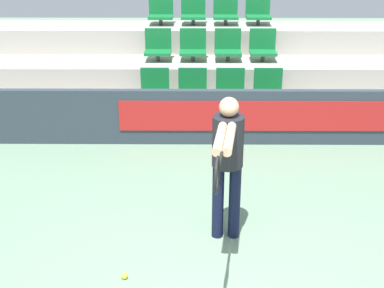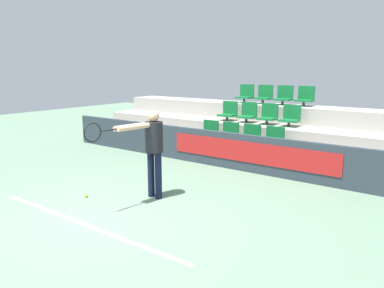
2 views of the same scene
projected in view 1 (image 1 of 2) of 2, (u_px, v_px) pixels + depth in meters
The scene contains 18 objects.
barrier_wall at pixel (214, 117), 8.36m from camera, with size 10.88×0.14×0.89m.
bleacher_tier_front at pixel (211, 117), 8.99m from camera, with size 10.48×1.01×0.45m.
bleacher_tier_middle at pixel (210, 86), 9.83m from camera, with size 10.48×1.01×0.91m.
bleacher_tier_back at pixel (209, 60), 10.66m from camera, with size 10.48×1.01×1.36m.
stadium_chair_0 at pixel (155, 88), 8.92m from camera, with size 0.48×0.38×0.56m.
stadium_chair_1 at pixel (193, 88), 8.92m from camera, with size 0.48×0.38×0.56m.
stadium_chair_2 at pixel (230, 88), 8.91m from camera, with size 0.48×0.38×0.56m.
stadium_chair_3 at pixel (268, 88), 8.91m from camera, with size 0.48×0.38×0.56m.
stadium_chair_4 at pixel (158, 47), 9.67m from camera, with size 0.48×0.38×0.56m.
stadium_chair_5 at pixel (193, 47), 9.66m from camera, with size 0.48×0.38×0.56m.
stadium_chair_6 at pixel (228, 47), 9.66m from camera, with size 0.48×0.38×0.56m.
stadium_chair_7 at pixel (263, 47), 9.65m from camera, with size 0.48×0.38×0.56m.
stadium_chair_8 at pixel (161, 12), 10.41m from camera, with size 0.48×0.38×0.56m.
stadium_chair_9 at pixel (193, 12), 10.41m from camera, with size 0.48×0.38×0.56m.
stadium_chair_10 at pixel (226, 12), 10.41m from camera, with size 0.48×0.38×0.56m.
stadium_chair_11 at pixel (258, 12), 10.40m from camera, with size 0.48×0.38×0.56m.
tennis_player at pixel (227, 156), 5.62m from camera, with size 0.37×1.59×1.66m.
tennis_ball at pixel (124, 276), 5.37m from camera, with size 0.07×0.07×0.07m.
Camera 1 is at (-0.26, -3.82, 3.40)m, focal length 50.00 mm.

